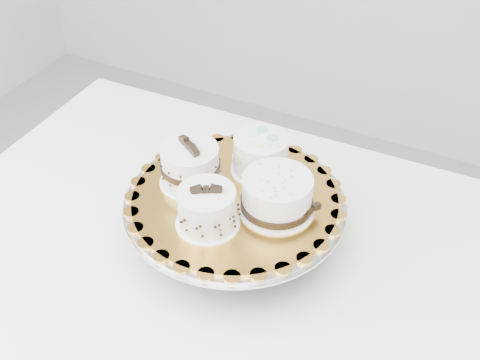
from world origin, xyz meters
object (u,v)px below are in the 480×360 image
at_px(table, 240,278).
at_px(cake_banded, 190,167).
at_px(cake_swirl, 207,209).
at_px(cake_dots, 261,154).
at_px(cake_stand, 235,213).
at_px(cake_board, 235,198).
at_px(cake_ribbon, 278,196).

xyz_separation_m(table, cake_banded, (-0.11, 0.02, 0.22)).
xyz_separation_m(cake_swirl, cake_dots, (0.02, 0.17, 0.00)).
height_order(cake_stand, cake_swirl, cake_swirl).
distance_m(table, cake_board, 0.19).
bearing_deg(cake_banded, cake_board, 30.68).
height_order(table, cake_swirl, cake_swirl).
relative_size(cake_stand, cake_board, 1.09).
bearing_deg(cake_banded, cake_swirl, -14.03).
distance_m(cake_swirl, cake_ribbon, 0.12).
relative_size(cake_board, cake_dots, 3.01).
distance_m(cake_stand, cake_board, 0.04).
height_order(cake_banded, cake_dots, cake_banded).
xyz_separation_m(cake_dots, cake_ribbon, (0.07, -0.09, -0.01)).
height_order(cake_swirl, cake_banded, cake_banded).
bearing_deg(cake_banded, cake_ribbon, 32.37).
height_order(cake_stand, cake_ribbon, cake_ribbon).
bearing_deg(cake_board, cake_banded, 178.79).
bearing_deg(cake_ribbon, cake_stand, -154.32).
distance_m(cake_board, cake_banded, 0.10).
distance_m(cake_stand, cake_ribbon, 0.11).
distance_m(cake_stand, cake_banded, 0.12).
height_order(cake_stand, cake_dots, cake_dots).
xyz_separation_m(cake_stand, cake_banded, (-0.09, 0.00, 0.07)).
relative_size(table, cake_dots, 10.23).
bearing_deg(cake_swirl, table, 36.17).
relative_size(cake_stand, cake_banded, 2.80).
xyz_separation_m(cake_board, cake_ribbon, (0.08, 0.00, 0.03)).
bearing_deg(cake_ribbon, cake_dots, 153.44).
height_order(cake_board, cake_ribbon, cake_ribbon).
bearing_deg(cake_ribbon, table, -137.58).
bearing_deg(cake_banded, table, 21.62).
distance_m(cake_board, cake_swirl, 0.09).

